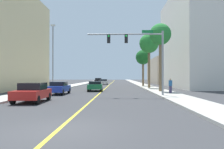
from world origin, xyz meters
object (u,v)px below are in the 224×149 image
traffic_signal_mast (141,48)px  palm_near (160,36)px  palm_far (143,58)px  car_green (95,86)px  car_black (98,81)px  pedestrian (170,86)px  street_lamp (53,54)px  car_blue (59,88)px  car_silver (104,82)px  car_red (32,92)px  palm_mid (149,44)px

traffic_signal_mast → palm_near: palm_near is taller
palm_far → car_green: bearing=-120.0°
car_black → pedestrian: pedestrian is taller
street_lamp → car_black: 33.30m
palm_far → car_blue: size_ratio=1.76×
street_lamp → car_black: size_ratio=1.92×
palm_near → car_silver: palm_near is taller
car_silver → car_blue: bearing=-98.2°
palm_near → car_black: palm_near is taller
street_lamp → car_red: (2.27, -12.55, -4.23)m
traffic_signal_mast → street_lamp: (-10.98, 7.50, 0.25)m
traffic_signal_mast → car_green: traffic_signal_mast is taller
car_black → car_red: bearing=-89.9°
palm_near → car_green: 10.70m
palm_far → palm_near: bearing=-88.8°
traffic_signal_mast → car_black: traffic_signal_mast is taller
car_black → car_red: 45.45m
palm_near → pedestrian: palm_near is taller
palm_far → car_green: (-7.99, -13.85, -5.00)m
car_black → car_blue: size_ratio=1.13×
palm_far → car_red: size_ratio=1.82×
car_silver → car_green: bearing=-91.4°
palm_far → palm_mid: bearing=-89.5°
car_red → street_lamp: bearing=-81.8°
street_lamp → pedestrian: street_lamp is taller
car_green → pedestrian: 10.32m
street_lamp → palm_far: bearing=46.4°
car_blue → car_silver: 29.43m
traffic_signal_mast → car_blue: size_ratio=1.85×
pedestrian → car_blue: bearing=147.2°
palm_far → car_green: 16.75m
car_blue → car_red: size_ratio=1.04×
palm_far → car_black: palm_far is taller
car_black → palm_far: bearing=-59.2°
traffic_signal_mast → car_red: 10.82m
traffic_signal_mast → palm_near: (3.01, 5.70, 2.30)m
car_silver → pedestrian: (9.36, -28.92, 0.24)m
car_red → pedestrian: size_ratio=2.44×
palm_near → car_blue: palm_near is taller
street_lamp → car_red: size_ratio=2.26×
palm_near → palm_far: (-0.34, 16.14, -1.33)m
car_blue → pedestrian: (12.23, 0.38, 0.22)m
car_black → street_lamp: bearing=-94.2°
car_red → palm_mid: bearing=-123.4°
palm_mid → car_silver: (-8.57, 17.82, -6.49)m
palm_far → street_lamp: bearing=-133.6°
street_lamp → pedestrian: size_ratio=5.51×
car_silver → car_green: (0.51, -23.60, -0.00)m
palm_far → car_black: size_ratio=1.55×
pedestrian → palm_near: bearing=65.2°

